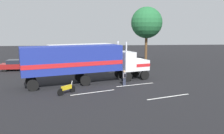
% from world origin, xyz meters
% --- Properties ---
extents(ground_plane, '(120.00, 120.00, 0.00)m').
position_xyz_m(ground_plane, '(0.00, 0.00, 0.00)').
color(ground_plane, black).
extents(lane_stripe_near, '(4.24, 1.49, 0.01)m').
position_xyz_m(lane_stripe_near, '(-0.24, -3.50, 0.01)').
color(lane_stripe_near, silver).
rests_on(lane_stripe_near, ground_plane).
extents(lane_stripe_mid, '(4.17, 1.70, 0.01)m').
position_xyz_m(lane_stripe_mid, '(-4.80, -6.12, 0.01)').
color(lane_stripe_mid, silver).
rests_on(lane_stripe_mid, ground_plane).
extents(lane_stripe_far, '(4.23, 1.52, 0.01)m').
position_xyz_m(lane_stripe_far, '(1.79, -8.18, 0.01)').
color(lane_stripe_far, silver).
rests_on(lane_stripe_far, ground_plane).
extents(semi_truck, '(14.22, 6.84, 4.50)m').
position_xyz_m(semi_truck, '(-5.79, -2.28, 2.52)').
color(semi_truck, silver).
rests_on(semi_truck, ground_plane).
extents(person_bystander, '(0.39, 0.48, 1.63)m').
position_xyz_m(person_bystander, '(-1.47, -3.77, 0.89)').
color(person_bystander, '#2D3347').
rests_on(person_bystander, ground_plane).
extents(parked_bus, '(11.12, 6.65, 3.40)m').
position_xyz_m(parked_bus, '(-6.61, 12.39, 2.07)').
color(parked_bus, silver).
rests_on(parked_bus, ground_plane).
extents(parked_car, '(4.48, 2.00, 1.57)m').
position_xyz_m(parked_car, '(-15.62, 6.77, 0.81)').
color(parked_car, maroon).
rests_on(parked_car, ground_plane).
extents(motorcycle, '(1.50, 1.62, 1.12)m').
position_xyz_m(motorcycle, '(-7.21, -6.37, 0.48)').
color(motorcycle, black).
rests_on(motorcycle, ground_plane).
extents(tree_left, '(5.24, 5.24, 9.64)m').
position_xyz_m(tree_left, '(4.54, 11.32, 6.99)').
color(tree_left, brown).
rests_on(tree_left, ground_plane).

